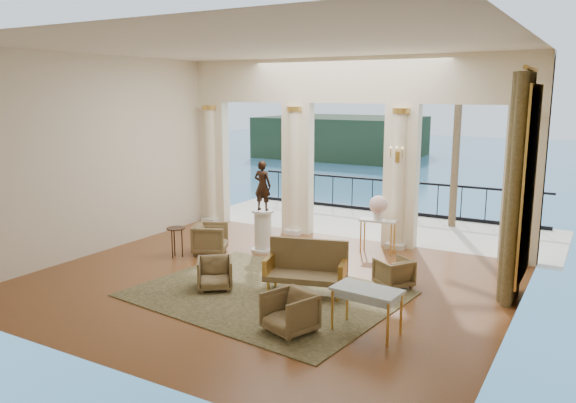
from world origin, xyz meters
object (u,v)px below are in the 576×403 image
Objects in this scene: pedestal at (263,232)px; statue at (262,186)px; armchair_c at (394,271)px; armchair_d at (210,237)px; settee at (307,267)px; console_table at (378,225)px; side_table at (176,232)px; game_table at (367,293)px; armchair_a at (215,272)px; armchair_b at (290,311)px.

pedestal is 1.09m from statue.
armchair_c is at bearing -13.27° from pedestal.
settee is (3.14, -1.18, 0.11)m from armchair_d.
side_table is (-3.81, -2.58, -0.07)m from console_table.
statue is at bearing -157.03° from console_table.
pedestal is at bearing -68.58° from armchair_c.
game_table is 1.60× the size of side_table.
pedestal is at bearing -157.03° from console_table.
armchair_c is 0.54× the size of statue.
armchair_c is 3.78m from statue.
pedestal is (0.97, 0.73, 0.10)m from armchair_d.
armchair_a is 0.61× the size of game_table.
statue reaches higher than armchair_b.
armchair_d reaches higher than game_table.
pedestal reaches higher than armchair_a.
armchair_c is at bearing 6.16° from side_table.
armchair_d is 3.36m from settee.
statue is (-0.00, 0.00, 1.09)m from pedestal.
game_table is at bearing -17.56° from side_table.
pedestal is at bearing 176.99° from statue.
console_table is at bearing 71.34° from settee.
pedestal is (-2.77, 3.60, 0.12)m from armchair_b.
game_table is at bearing -49.29° from settee.
game_table is 1.27× the size of console_table.
armchair_b is at bearing -52.43° from pedestal.
side_table is at bearing 39.76° from statue.
armchair_d is 1.12× the size of side_table.
armchair_c is 0.91× the size of side_table.
armchair_c is 0.73× the size of console_table.
game_table is at bearing 50.01° from armchair_b.
armchair_a is 0.41× the size of settee.
pedestal is 2.66m from console_table.
side_table reaches higher than armchair_a.
armchair_c is at bearing 103.75° from game_table.
armchair_d is 1.70m from statue.
settee is 1.97m from game_table.
console_table is (-1.44, 4.24, 0.01)m from game_table.
console_table is (2.35, 1.23, -0.91)m from statue.
game_table is at bearing -142.91° from armchair_d.
armchair_a is at bearing -23.59° from armchair_c.
armchair_b is 0.93× the size of armchair_d.
statue reaches higher than console_table.
armchair_a is at bearing 175.69° from armchair_b.
side_table is at bearing 111.13° from armchair_a.
armchair_d is 0.89× the size of console_table.
statue is (-0.58, 2.61, 1.23)m from armchair_a.
statue is at bearing 180.00° from pedestal.
console_table is at bearing 27.58° from pedestal.
armchair_b reaches higher than side_table.
armchair_b is 0.65× the size of game_table.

